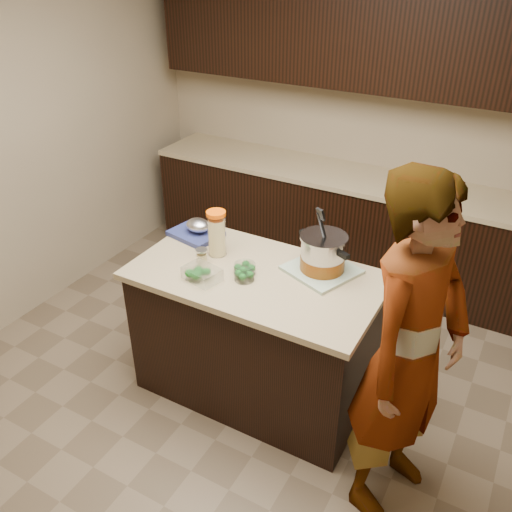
{
  "coord_description": "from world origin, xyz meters",
  "views": [
    {
      "loc": [
        1.29,
        -2.32,
        2.6
      ],
      "look_at": [
        0.0,
        0.0,
        1.02
      ],
      "focal_mm": 38.0,
      "sensor_mm": 36.0,
      "label": 1
    }
  ],
  "objects": [
    {
      "name": "ground_plane",
      "position": [
        0.0,
        0.0,
        0.0
      ],
      "size": [
        4.0,
        4.0,
        0.0
      ],
      "primitive_type": "plane",
      "color": "brown",
      "rests_on": "ground"
    },
    {
      "name": "room_shell",
      "position": [
        0.0,
        0.0,
        1.71
      ],
      "size": [
        4.04,
        4.04,
        2.72
      ],
      "color": "tan",
      "rests_on": "ground"
    },
    {
      "name": "back_cabinets",
      "position": [
        0.0,
        1.74,
        0.94
      ],
      "size": [
        3.6,
        0.63,
        2.33
      ],
      "color": "black",
      "rests_on": "ground"
    },
    {
      "name": "island",
      "position": [
        0.0,
        0.0,
        0.45
      ],
      "size": [
        1.46,
        0.81,
        0.9
      ],
      "color": "black",
      "rests_on": "ground"
    },
    {
      "name": "dish_towel",
      "position": [
        0.32,
        0.21,
        0.91
      ],
      "size": [
        0.47,
        0.47,
        0.02
      ],
      "primitive_type": "cube",
      "rotation": [
        0.0,
        0.0,
        -0.38
      ],
      "color": "#547C57",
      "rests_on": "island"
    },
    {
      "name": "stock_pot",
      "position": [
        0.32,
        0.21,
        1.01
      ],
      "size": [
        0.36,
        0.36,
        0.39
      ],
      "rotation": [
        0.0,
        0.0,
        -0.41
      ],
      "color": "#B7B7BC",
      "rests_on": "dish_towel"
    },
    {
      "name": "lemonade_pitcher",
      "position": [
        -0.32,
        0.08,
        1.03
      ],
      "size": [
        0.15,
        0.15,
        0.29
      ],
      "rotation": [
        0.0,
        0.0,
        0.34
      ],
      "color": "#D9C584",
      "rests_on": "island"
    },
    {
      "name": "mason_jar",
      "position": [
        -0.33,
        -0.07,
        0.95
      ],
      "size": [
        0.09,
        0.09,
        0.12
      ],
      "rotation": [
        0.0,
        0.0,
        -0.43
      ],
      "color": "#D9C584",
      "rests_on": "island"
    },
    {
      "name": "broccoli_tub_left",
      "position": [
        -0.06,
        -0.03,
        0.93
      ],
      "size": [
        0.13,
        0.13,
        0.06
      ],
      "rotation": [
        0.0,
        0.0,
        0.04
      ],
      "color": "silver",
      "rests_on": "island"
    },
    {
      "name": "broccoli_tub_right",
      "position": [
        -0.03,
        -0.09,
        0.92
      ],
      "size": [
        0.12,
        0.12,
        0.05
      ],
      "rotation": [
        0.0,
        0.0,
        -0.04
      ],
      "color": "silver",
      "rests_on": "island"
    },
    {
      "name": "broccoli_tub_rect",
      "position": [
        -0.24,
        -0.2,
        0.93
      ],
      "size": [
        0.23,
        0.19,
        0.07
      ],
      "rotation": [
        0.0,
        0.0,
        -0.22
      ],
      "color": "silver",
      "rests_on": "island"
    },
    {
      "name": "blue_tray",
      "position": [
        -0.56,
        0.21,
        0.94
      ],
      "size": [
        0.35,
        0.3,
        0.12
      ],
      "rotation": [
        0.0,
        0.0,
        -0.19
      ],
      "color": "navy",
      "rests_on": "island"
    },
    {
      "name": "person",
      "position": [
        0.98,
        -0.3,
        0.92
      ],
      "size": [
        0.62,
        0.77,
        1.85
      ],
      "primitive_type": "imported",
      "rotation": [
        0.0,
        0.0,
        1.28
      ],
      "color": "gray",
      "rests_on": "ground"
    }
  ]
}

